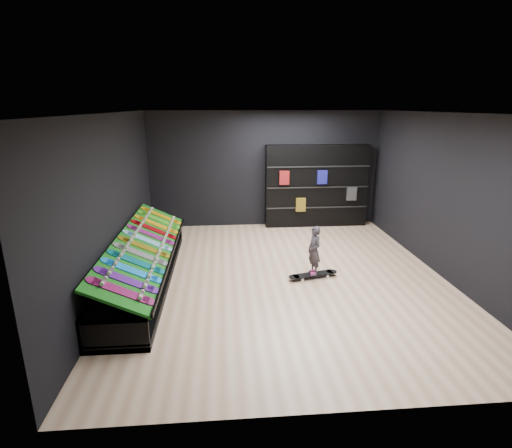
{
  "coord_description": "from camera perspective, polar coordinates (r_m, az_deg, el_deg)",
  "views": [
    {
      "loc": [
        -1.1,
        -6.89,
        3.12
      ],
      "look_at": [
        -0.5,
        0.2,
        1.0
      ],
      "focal_mm": 28.0,
      "sensor_mm": 36.0,
      "label": 1
    }
  ],
  "objects": [
    {
      "name": "display_board_8",
      "position": [
        8.23,
        -14.33,
        -0.76
      ],
      "size": [
        0.93,
        0.22,
        0.5
      ],
      "primitive_type": null,
      "rotation": [
        0.0,
        0.44,
        0.0
      ],
      "color": "red",
      "rests_on": "turf_ramp"
    },
    {
      "name": "wall_left",
      "position": [
        7.33,
        -19.76,
        2.83
      ],
      "size": [
        0.02,
        7.0,
        3.0
      ],
      "primitive_type": "cube",
      "color": "black",
      "rests_on": "ground"
    },
    {
      "name": "display_board_3",
      "position": [
        6.63,
        -16.65,
        -5.21
      ],
      "size": [
        0.93,
        0.22,
        0.5
      ],
      "primitive_type": null,
      "rotation": [
        0.0,
        0.44,
        0.0
      ],
      "color": "#0C8C99",
      "rests_on": "turf_ramp"
    },
    {
      "name": "display_board_9",
      "position": [
        8.55,
        -13.97,
        -0.07
      ],
      "size": [
        0.93,
        0.22,
        0.5
      ],
      "primitive_type": null,
      "rotation": [
        0.0,
        0.44,
        0.0
      ],
      "color": "orange",
      "rests_on": "turf_ramp"
    },
    {
      "name": "display_board_6",
      "position": [
        7.58,
        -15.14,
        -2.32
      ],
      "size": [
        0.93,
        0.22,
        0.5
      ],
      "primitive_type": null,
      "rotation": [
        0.0,
        0.44,
        0.0
      ],
      "color": "#0CB2E5",
      "rests_on": "turf_ramp"
    },
    {
      "name": "display_board_0",
      "position": [
        5.7,
        -18.68,
        -9.06
      ],
      "size": [
        0.93,
        0.22,
        0.5
      ],
      "primitive_type": null,
      "rotation": [
        0.0,
        0.44,
        0.0
      ],
      "color": "#E5198C",
      "rests_on": "turf_ramp"
    },
    {
      "name": "display_board_2",
      "position": [
        6.31,
        -17.26,
        -6.37
      ],
      "size": [
        0.93,
        0.22,
        0.5
      ],
      "primitive_type": null,
      "rotation": [
        0.0,
        0.44,
        0.0
      ],
      "color": "blue",
      "rests_on": "turf_ramp"
    },
    {
      "name": "back_shelving",
      "position": [
        10.7,
        8.62,
        5.4
      ],
      "size": [
        2.69,
        0.31,
        2.15
      ],
      "primitive_type": "cube",
      "color": "black",
      "rests_on": "ground"
    },
    {
      "name": "display_board_4",
      "position": [
        6.94,
        -16.1,
        -4.16
      ],
      "size": [
        0.93,
        0.22,
        0.5
      ],
      "primitive_type": null,
      "rotation": [
        0.0,
        0.44,
        0.0
      ],
      "color": "black",
      "rests_on": "turf_ramp"
    },
    {
      "name": "display_board_1",
      "position": [
        6.0,
        -17.93,
        -7.64
      ],
      "size": [
        0.93,
        0.22,
        0.5
      ],
      "primitive_type": null,
      "rotation": [
        0.0,
        0.44,
        0.0
      ],
      "color": "purple",
      "rests_on": "turf_ramp"
    },
    {
      "name": "turf_ramp",
      "position": [
        7.43,
        -15.44,
        -2.95
      ],
      "size": [
        0.92,
        4.5,
        0.46
      ],
      "primitive_type": "cube",
      "rotation": [
        0.0,
        0.44,
        0.0
      ],
      "color": "#0D580E",
      "rests_on": "display_rack"
    },
    {
      "name": "display_rack",
      "position": [
        7.6,
        -15.55,
        -6.23
      ],
      "size": [
        0.9,
        4.5,
        0.5
      ],
      "primitive_type": null,
      "color": "black",
      "rests_on": "ground"
    },
    {
      "name": "wall_front",
      "position": [
        3.91,
        12.07,
        -8.28
      ],
      "size": [
        6.0,
        0.02,
        3.0
      ],
      "primitive_type": "cube",
      "color": "black",
      "rests_on": "ground"
    },
    {
      "name": "display_board_11",
      "position": [
        9.21,
        -13.33,
        1.16
      ],
      "size": [
        0.93,
        0.22,
        0.5
      ],
      "primitive_type": null,
      "rotation": [
        0.0,
        0.44,
        0.0
      ],
      "color": "yellow",
      "rests_on": "turf_ramp"
    },
    {
      "name": "display_board_7",
      "position": [
        7.9,
        -14.72,
        -1.51
      ],
      "size": [
        0.93,
        0.22,
        0.5
      ],
      "primitive_type": null,
      "rotation": [
        0.0,
        0.44,
        0.0
      ],
      "color": "#2626BF",
      "rests_on": "turf_ramp"
    },
    {
      "name": "wall_back",
      "position": [
        10.57,
        1.2,
        7.79
      ],
      "size": [
        6.0,
        0.02,
        3.0
      ],
      "primitive_type": "cube",
      "color": "black",
      "rests_on": "ground"
    },
    {
      "name": "floor",
      "position": [
        7.64,
        3.9,
        -7.54
      ],
      "size": [
        6.0,
        7.0,
        0.01
      ],
      "primitive_type": "cube",
      "color": "beige",
      "rests_on": "ground"
    },
    {
      "name": "floor_skateboard",
      "position": [
        7.64,
        8.15,
        -7.38
      ],
      "size": [
        1.0,
        0.45,
        0.09
      ],
      "primitive_type": null,
      "rotation": [
        0.0,
        0.0,
        0.24
      ],
      "color": "black",
      "rests_on": "ground"
    },
    {
      "name": "child",
      "position": [
        7.51,
        8.25,
        -5.09
      ],
      "size": [
        0.2,
        0.24,
        0.56
      ],
      "primitive_type": "imported",
      "rotation": [
        0.0,
        0.0,
        -1.29
      ],
      "color": "black",
      "rests_on": "floor_skateboard"
    },
    {
      "name": "display_board_5",
      "position": [
        7.26,
        -15.6,
        -3.2
      ],
      "size": [
        0.93,
        0.22,
        0.5
      ],
      "primitive_type": null,
      "rotation": [
        0.0,
        0.44,
        0.0
      ],
      "color": "yellow",
      "rests_on": "turf_ramp"
    },
    {
      "name": "ceiling",
      "position": [
        6.98,
        4.4,
        15.56
      ],
      "size": [
        6.0,
        7.0,
        0.01
      ],
      "primitive_type": "cube",
      "color": "white",
      "rests_on": "ground"
    },
    {
      "name": "display_board_10",
      "position": [
        8.88,
        -13.64,
        0.57
      ],
      "size": [
        0.93,
        0.22,
        0.5
      ],
      "primitive_type": null,
      "rotation": [
        0.0,
        0.44,
        0.0
      ],
      "color": "green",
      "rests_on": "turf_ramp"
    },
    {
      "name": "wall_right",
      "position": [
        8.18,
        25.43,
        3.55
      ],
      "size": [
        0.02,
        7.0,
        3.0
      ],
      "primitive_type": "cube",
      "color": "black",
      "rests_on": "ground"
    }
  ]
}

